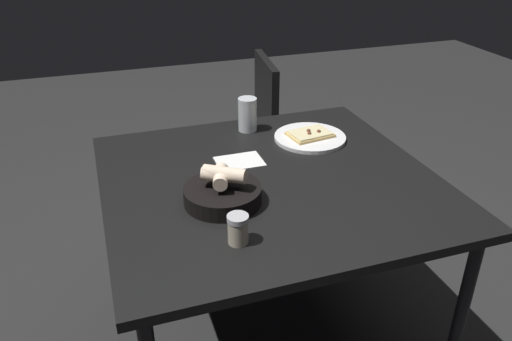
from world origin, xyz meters
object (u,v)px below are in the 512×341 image
bread_basket (223,191)px  chair_near (243,130)px  beer_glass (248,117)px  pepper_shaker (238,231)px  dining_table (269,194)px  pizza_plate (310,137)px

bread_basket → chair_near: bearing=69.8°
beer_glass → pepper_shaker: (-0.25, -0.71, -0.02)m
bread_basket → pepper_shaker: 0.21m
pepper_shaker → beer_glass: bearing=70.3°
dining_table → pepper_shaker: pepper_shaker is taller
pizza_plate → beer_glass: (-0.20, 0.16, 0.05)m
beer_glass → pepper_shaker: 0.75m
pizza_plate → pepper_shaker: 0.71m
beer_glass → chair_near: beer_glass is taller
pizza_plate → bread_basket: 0.55m
pizza_plate → chair_near: chair_near is taller
beer_glass → pizza_plate: bearing=-38.9°
pizza_plate → bread_basket: bread_basket is taller
beer_glass → dining_table: bearing=-97.4°
beer_glass → pepper_shaker: bearing=-109.7°
bread_basket → chair_near: (0.39, 1.06, -0.29)m
bread_basket → pepper_shaker: bearing=-94.6°
dining_table → pizza_plate: size_ratio=3.94×
pepper_shaker → chair_near: bearing=72.2°
bread_basket → beer_glass: beer_glass is taller
chair_near → beer_glass: bearing=-105.4°
beer_glass → chair_near: bearing=74.6°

